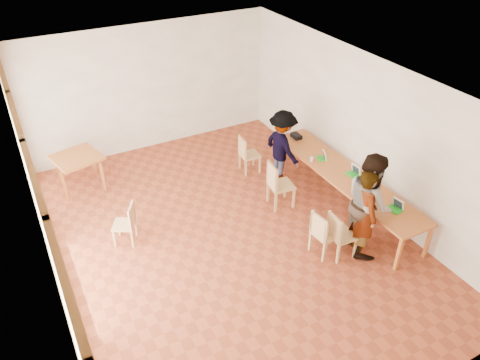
# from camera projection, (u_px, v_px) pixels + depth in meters

# --- Properties ---
(ground) EXTENTS (8.00, 8.00, 0.00)m
(ground) POSITION_uv_depth(u_px,v_px,m) (227.00, 236.00, 8.80)
(ground) COLOR #9B4325
(ground) RESTS_ON ground
(wall_back) EXTENTS (6.00, 0.10, 3.00)m
(wall_back) POSITION_uv_depth(u_px,v_px,m) (149.00, 88.00, 10.91)
(wall_back) COLOR white
(wall_back) RESTS_ON ground
(wall_front) EXTENTS (6.00, 0.10, 3.00)m
(wall_front) POSITION_uv_depth(u_px,v_px,m) (391.00, 342.00, 5.03)
(wall_front) COLOR white
(wall_front) RESTS_ON ground
(wall_right) EXTENTS (0.10, 8.00, 3.00)m
(wall_right) POSITION_uv_depth(u_px,v_px,m) (362.00, 130.00, 9.15)
(wall_right) COLOR white
(wall_right) RESTS_ON ground
(window_wall) EXTENTS (0.10, 8.00, 3.00)m
(window_wall) POSITION_uv_depth(u_px,v_px,m) (44.00, 219.00, 6.81)
(window_wall) COLOR white
(window_wall) RESTS_ON ground
(ceiling) EXTENTS (6.00, 8.00, 0.04)m
(ceiling) POSITION_uv_depth(u_px,v_px,m) (224.00, 84.00, 7.13)
(ceiling) COLOR white
(ceiling) RESTS_ON wall_back
(communal_table) EXTENTS (0.80, 4.00, 0.75)m
(communal_table) POSITION_uv_depth(u_px,v_px,m) (344.00, 176.00, 9.23)
(communal_table) COLOR #C9682C
(communal_table) RESTS_ON ground
(side_table) EXTENTS (0.90, 0.90, 0.75)m
(side_table) POSITION_uv_depth(u_px,v_px,m) (77.00, 160.00, 9.81)
(side_table) COLOR #C9682C
(side_table) RESTS_ON ground
(chair_near) EXTENTS (0.44, 0.44, 0.48)m
(chair_near) POSITION_uv_depth(u_px,v_px,m) (338.00, 231.00, 8.05)
(chair_near) COLOR tan
(chair_near) RESTS_ON ground
(chair_mid) EXTENTS (0.46, 0.46, 0.48)m
(chair_mid) POSITION_uv_depth(u_px,v_px,m) (322.00, 230.00, 8.08)
(chair_mid) COLOR tan
(chair_mid) RESTS_ON ground
(chair_far) EXTENTS (0.52, 0.52, 0.53)m
(chair_far) POSITION_uv_depth(u_px,v_px,m) (277.00, 181.00, 9.27)
(chair_far) COLOR tan
(chair_far) RESTS_ON ground
(chair_empty) EXTENTS (0.44, 0.44, 0.46)m
(chair_empty) POSITION_uv_depth(u_px,v_px,m) (246.00, 151.00, 10.39)
(chair_empty) COLOR tan
(chair_empty) RESTS_ON ground
(chair_spare) EXTENTS (0.52, 0.52, 0.43)m
(chair_spare) POSITION_uv_depth(u_px,v_px,m) (128.00, 220.00, 8.40)
(chair_spare) COLOR tan
(chair_spare) RESTS_ON ground
(person_near) EXTENTS (0.58, 0.72, 1.72)m
(person_near) POSITION_uv_depth(u_px,v_px,m) (365.00, 213.00, 7.97)
(person_near) COLOR gray
(person_near) RESTS_ON ground
(person_mid) EXTENTS (1.04, 1.15, 1.93)m
(person_mid) POSITION_uv_depth(u_px,v_px,m) (369.00, 203.00, 8.05)
(person_mid) COLOR gray
(person_mid) RESTS_ON ground
(person_far) EXTENTS (0.68, 1.09, 1.63)m
(person_far) POSITION_uv_depth(u_px,v_px,m) (282.00, 146.00, 10.00)
(person_far) COLOR gray
(person_far) RESTS_ON ground
(laptop_near) EXTENTS (0.24, 0.27, 0.21)m
(laptop_near) POSITION_uv_depth(u_px,v_px,m) (396.00, 207.00, 8.22)
(laptop_near) COLOR green
(laptop_near) RESTS_ON communal_table
(laptop_mid) EXTENTS (0.23, 0.26, 0.20)m
(laptop_mid) POSITION_uv_depth(u_px,v_px,m) (354.00, 172.00, 9.16)
(laptop_mid) COLOR green
(laptop_mid) RESTS_ON communal_table
(laptop_far) EXTENTS (0.25, 0.26, 0.18)m
(laptop_far) POSITION_uv_depth(u_px,v_px,m) (323.00, 157.00, 9.67)
(laptop_far) COLOR green
(laptop_far) RESTS_ON communal_table
(yellow_mug) EXTENTS (0.16, 0.16, 0.11)m
(yellow_mug) POSITION_uv_depth(u_px,v_px,m) (363.00, 184.00, 8.81)
(yellow_mug) COLOR yellow
(yellow_mug) RESTS_ON communal_table
(green_bottle) EXTENTS (0.07, 0.07, 0.28)m
(green_bottle) POSITION_uv_depth(u_px,v_px,m) (370.00, 182.00, 8.71)
(green_bottle) COLOR #1F741F
(green_bottle) RESTS_ON communal_table
(clear_glass) EXTENTS (0.07, 0.07, 0.09)m
(clear_glass) POSITION_uv_depth(u_px,v_px,m) (311.00, 159.00, 9.59)
(clear_glass) COLOR silver
(clear_glass) RESTS_ON communal_table
(condiment_cup) EXTENTS (0.08, 0.08, 0.06)m
(condiment_cup) POSITION_uv_depth(u_px,v_px,m) (357.00, 193.00, 8.61)
(condiment_cup) COLOR white
(condiment_cup) RESTS_ON communal_table
(pink_phone) EXTENTS (0.05, 0.10, 0.01)m
(pink_phone) POSITION_uv_depth(u_px,v_px,m) (353.00, 169.00, 9.35)
(pink_phone) COLOR #CB3870
(pink_phone) RESTS_ON communal_table
(black_pouch) EXTENTS (0.16, 0.26, 0.09)m
(black_pouch) POSITION_uv_depth(u_px,v_px,m) (296.00, 136.00, 10.43)
(black_pouch) COLOR black
(black_pouch) RESTS_ON communal_table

